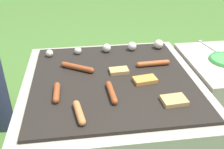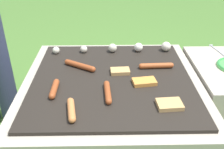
{
  "view_description": "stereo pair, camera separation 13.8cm",
  "coord_description": "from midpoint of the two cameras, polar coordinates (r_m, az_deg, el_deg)",
  "views": [
    {
      "loc": [
        -0.16,
        -1.19,
        1.17
      ],
      "look_at": [
        0.0,
        0.0,
        0.48
      ],
      "focal_mm": 42.0,
      "sensor_mm": 36.0,
      "label": 1
    },
    {
      "loc": [
        -0.02,
        -1.2,
        1.17
      ],
      "look_at": [
        0.0,
        0.0,
        0.48
      ],
      "focal_mm": 42.0,
      "sensor_mm": 36.0,
      "label": 2
    }
  ],
  "objects": [
    {
      "name": "grill",
      "position": [
        1.52,
        -2.62,
        -8.28
      ],
      "size": [
        0.95,
        0.95,
        0.46
      ],
      "color": "#A89E8C",
      "rests_on": "ground_plane"
    },
    {
      "name": "sausage_mid_right",
      "position": [
        1.51,
        6.37,
        2.35
      ],
      "size": [
        0.2,
        0.04,
        0.03
      ],
      "color": "#A34C23",
      "rests_on": "grill"
    },
    {
      "name": "sausage_front_center",
      "position": [
        1.29,
        -15.02,
        -3.88
      ],
      "size": [
        0.03,
        0.16,
        0.03
      ],
      "color": "#93421E",
      "rests_on": "grill"
    },
    {
      "name": "sausage_front_left",
      "position": [
        1.25,
        -3.29,
        -3.98
      ],
      "size": [
        0.04,
        0.18,
        0.03
      ],
      "color": "#93421E",
      "rests_on": "grill"
    },
    {
      "name": "bread_slice_left",
      "position": [
        1.43,
        -1.23,
        0.75
      ],
      "size": [
        0.11,
        0.07,
        0.02
      ],
      "color": "tan",
      "rests_on": "grill"
    },
    {
      "name": "side_ledge",
      "position": [
        1.79,
        20.16,
        -3.65
      ],
      "size": [
        0.45,
        0.57,
        0.46
      ],
      "color": "#A89E8C",
      "rests_on": "ground_plane"
    },
    {
      "name": "sausage_back_center",
      "position": [
        1.48,
        -10.22,
        1.48
      ],
      "size": [
        0.18,
        0.12,
        0.03
      ],
      "color": "#93421E",
      "rests_on": "grill"
    },
    {
      "name": "bread_slice_center",
      "position": [
        1.22,
        10.24,
        -5.65
      ],
      "size": [
        0.12,
        0.09,
        0.02
      ],
      "color": "tan",
      "rests_on": "grill"
    },
    {
      "name": "sausage_front_right",
      "position": [
        1.14,
        -10.69,
        -8.25
      ],
      "size": [
        0.05,
        0.16,
        0.03
      ],
      "color": "#C6753D",
      "rests_on": "grill"
    },
    {
      "name": "ground_plane",
      "position": [
        1.67,
        -2.44,
        -14.39
      ],
      "size": [
        14.0,
        14.0,
        0.0
      ],
      "primitive_type": "plane",
      "color": "#47702D"
    },
    {
      "name": "fork_utensil",
      "position": [
        1.85,
        17.98,
        5.96
      ],
      "size": [
        0.05,
        0.19,
        0.01
      ],
      "color": "silver",
      "rests_on": "side_ledge"
    },
    {
      "name": "mushroom_row",
      "position": [
        1.67,
        -0.89,
        5.9
      ],
      "size": [
        0.75,
        0.08,
        0.06
      ],
      "color": "beige",
      "rests_on": "grill"
    },
    {
      "name": "bread_slice_right",
      "position": [
        1.35,
        4.31,
        -1.23
      ],
      "size": [
        0.13,
        0.09,
        0.02
      ],
      "color": "#D18438",
      "rests_on": "grill"
    }
  ]
}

